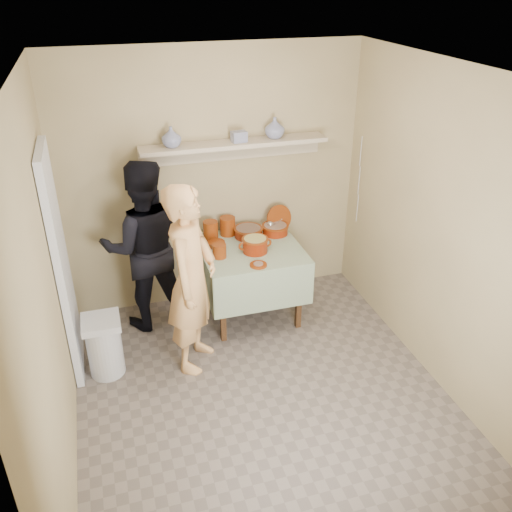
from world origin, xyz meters
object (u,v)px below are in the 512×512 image
object	(u,v)px
person_cook	(192,280)
trash_bin	(104,346)
person_helper	(145,246)
cazuela_rice	(255,244)
serving_table	(250,258)

from	to	relation	value
person_cook	trash_bin	xyz separation A→B (m)	(-0.78, 0.06, -0.57)
person_helper	trash_bin	size ratio (longest dim) A/B	3.02
person_helper	cazuela_rice	size ratio (longest dim) A/B	5.13
person_cook	person_helper	distance (m)	0.81
person_cook	serving_table	bearing A→B (deg)	-19.89
person_helper	trash_bin	world-z (taller)	person_helper
person_helper	serving_table	size ratio (longest dim) A/B	1.74
person_cook	person_helper	size ratio (longest dim) A/B	1.01
person_helper	cazuela_rice	world-z (taller)	person_helper
person_helper	serving_table	distance (m)	1.03
serving_table	cazuela_rice	xyz separation A→B (m)	(0.02, -0.10, 0.20)
cazuela_rice	trash_bin	xyz separation A→B (m)	(-1.49, -0.44, -0.56)
person_cook	serving_table	size ratio (longest dim) A/B	1.76
serving_table	cazuela_rice	distance (m)	0.23
cazuela_rice	trash_bin	distance (m)	1.65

